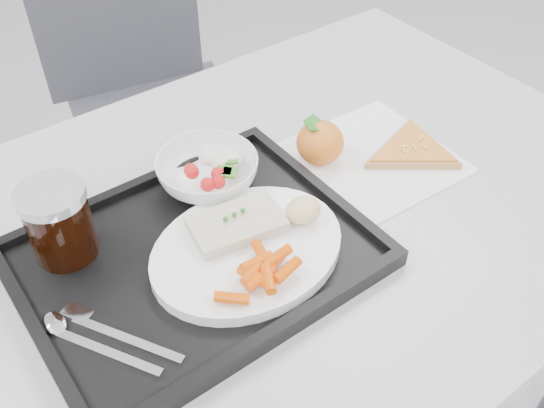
% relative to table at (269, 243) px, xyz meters
% --- Properties ---
extents(table, '(1.20, 0.80, 0.75)m').
position_rel_table_xyz_m(table, '(0.00, 0.00, 0.00)').
color(table, '#B0B0B3').
rests_on(table, ground).
extents(chair, '(0.50, 0.50, 0.93)m').
position_rel_table_xyz_m(chair, '(0.17, 0.77, -0.15)').
color(chair, '#37383E').
rests_on(chair, ground).
extents(tray, '(0.45, 0.35, 0.03)m').
position_rel_table_xyz_m(tray, '(-0.14, -0.02, 0.08)').
color(tray, black).
rests_on(tray, table).
extents(dinner_plate, '(0.27, 0.27, 0.02)m').
position_rel_table_xyz_m(dinner_plate, '(-0.08, -0.06, 0.09)').
color(dinner_plate, white).
rests_on(dinner_plate, tray).
extents(fish_fillet, '(0.13, 0.09, 0.02)m').
position_rel_table_xyz_m(fish_fillet, '(-0.07, -0.03, 0.11)').
color(fish_fillet, beige).
rests_on(fish_fillet, dinner_plate).
extents(bread_roll, '(0.06, 0.05, 0.03)m').
position_rel_table_xyz_m(bread_roll, '(0.01, -0.07, 0.12)').
color(bread_roll, tan).
rests_on(bread_roll, dinner_plate).
extents(salad_bowl, '(0.15, 0.15, 0.05)m').
position_rel_table_xyz_m(salad_bowl, '(-0.05, 0.09, 0.11)').
color(salad_bowl, white).
rests_on(salad_bowl, tray).
extents(cola_glass, '(0.09, 0.09, 0.11)m').
position_rel_table_xyz_m(cola_glass, '(-0.27, 0.09, 0.14)').
color(cola_glass, black).
rests_on(cola_glass, tray).
extents(cutlery, '(0.12, 0.16, 0.01)m').
position_rel_table_xyz_m(cutlery, '(-0.30, -0.06, 0.08)').
color(cutlery, silver).
rests_on(cutlery, tray).
extents(napkin, '(0.26, 0.25, 0.00)m').
position_rel_table_xyz_m(napkin, '(0.20, -0.00, 0.07)').
color(napkin, white).
rests_on(napkin, table).
extents(tangerine, '(0.09, 0.09, 0.07)m').
position_rel_table_xyz_m(tangerine, '(0.14, 0.05, 0.10)').
color(tangerine, orange).
rests_on(tangerine, napkin).
extents(pizza_slice, '(0.21, 0.21, 0.02)m').
position_rel_table_xyz_m(pizza_slice, '(0.27, -0.03, 0.08)').
color(pizza_slice, '#E1AB6F').
rests_on(pizza_slice, napkin).
extents(carrot_pile, '(0.12, 0.08, 0.02)m').
position_rel_table_xyz_m(carrot_pile, '(-0.10, -0.12, 0.11)').
color(carrot_pile, '#D84C06').
rests_on(carrot_pile, dinner_plate).
extents(salad_contents, '(0.09, 0.08, 0.02)m').
position_rel_table_xyz_m(salad_contents, '(-0.03, 0.09, 0.12)').
color(salad_contents, red).
rests_on(salad_contents, salad_bowl).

